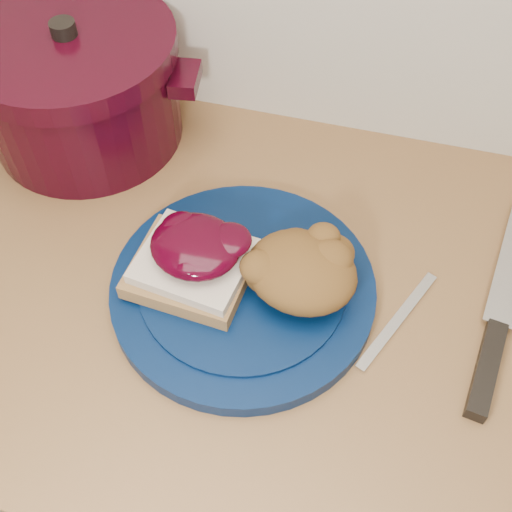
% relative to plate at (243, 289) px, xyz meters
% --- Properties ---
extents(base_cabinet, '(4.00, 0.60, 0.86)m').
position_rel_plate_xyz_m(base_cabinet, '(0.02, 0.01, -0.48)').
color(base_cabinet, beige).
rests_on(base_cabinet, floor).
extents(plate, '(0.35, 0.35, 0.02)m').
position_rel_plate_xyz_m(plate, '(0.00, 0.00, 0.00)').
color(plate, '#04173B').
rests_on(plate, wood_countertop).
extents(sandwich, '(0.14, 0.12, 0.06)m').
position_rel_plate_xyz_m(sandwich, '(-0.05, -0.00, 0.04)').
color(sandwich, olive).
rests_on(sandwich, plate).
extents(stuffing_mound, '(0.14, 0.13, 0.06)m').
position_rel_plate_xyz_m(stuffing_mound, '(0.06, 0.01, 0.05)').
color(stuffing_mound, brown).
rests_on(stuffing_mound, plate).
extents(chef_knife, '(0.07, 0.31, 0.02)m').
position_rel_plate_xyz_m(chef_knife, '(0.28, 0.01, -0.00)').
color(chef_knife, black).
rests_on(chef_knife, wood_countertop).
extents(butter_knife, '(0.07, 0.15, 0.00)m').
position_rel_plate_xyz_m(butter_knife, '(0.18, 0.01, -0.01)').
color(butter_knife, silver).
rests_on(butter_knife, wood_countertop).
extents(dutch_oven, '(0.33, 0.31, 0.17)m').
position_rel_plate_xyz_m(dutch_oven, '(-0.28, 0.21, 0.07)').
color(dutch_oven, black).
rests_on(dutch_oven, wood_countertop).
extents(pepper_grinder, '(0.06, 0.06, 0.14)m').
position_rel_plate_xyz_m(pepper_grinder, '(-0.34, 0.20, 0.06)').
color(pepper_grinder, black).
rests_on(pepper_grinder, wood_countertop).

